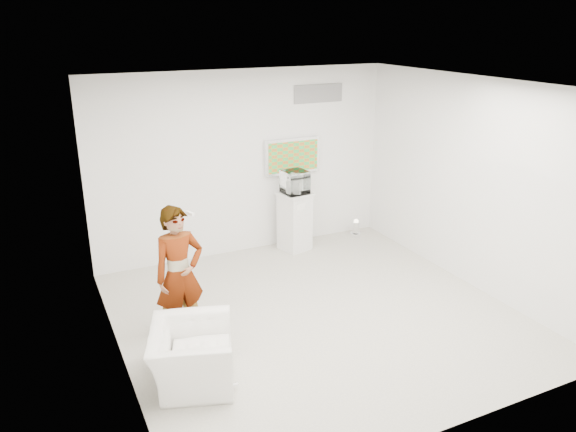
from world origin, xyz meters
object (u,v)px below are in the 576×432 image
at_px(tv, 292,156).
at_px(person, 179,275).
at_px(armchair, 192,355).
at_px(floor_uplight, 356,228).
at_px(pedestal, 295,221).

relative_size(tv, person, 0.59).
relative_size(person, armchair, 1.74).
height_order(tv, floor_uplight, tv).
xyz_separation_m(person, floor_uplight, (3.75, 1.99, -0.70)).
distance_m(armchair, floor_uplight, 4.85).
bearing_deg(floor_uplight, person, -152.02).
distance_m(person, floor_uplight, 4.30).
distance_m(tv, pedestal, 1.10).
distance_m(tv, armchair, 4.35).
bearing_deg(floor_uplight, armchair, -143.41).
height_order(armchair, floor_uplight, armchair).
xyz_separation_m(armchair, floor_uplight, (3.89, 2.89, -0.16)).
bearing_deg(pedestal, person, -141.98).
xyz_separation_m(tv, pedestal, (-0.10, -0.30, -1.05)).
bearing_deg(person, pedestal, 28.90).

